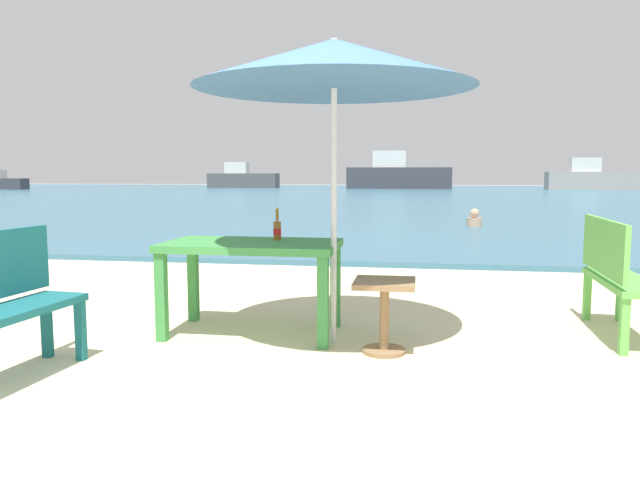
{
  "coord_description": "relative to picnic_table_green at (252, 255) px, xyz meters",
  "views": [
    {
      "loc": [
        0.76,
        -3.4,
        1.32
      ],
      "look_at": [
        -0.29,
        3.0,
        0.6
      ],
      "focal_mm": 34.27,
      "sensor_mm": 36.0,
      "label": 1
    }
  ],
  "objects": [
    {
      "name": "ground_plane",
      "position": [
        0.59,
        -1.37,
        -0.65
      ],
      "size": [
        120.0,
        120.0,
        0.0
      ],
      "primitive_type": "plane",
      "color": "beige"
    },
    {
      "name": "sea_water",
      "position": [
        0.59,
        28.63,
        -0.61
      ],
      "size": [
        120.0,
        50.0,
        0.08
      ],
      "primitive_type": "cube",
      "color": "#386B84",
      "rests_on": "ground_plane"
    },
    {
      "name": "picnic_table_green",
      "position": [
        0.0,
        0.0,
        0.0
      ],
      "size": [
        1.4,
        0.8,
        0.76
      ],
      "color": "#3D8C42",
      "rests_on": "ground_plane"
    },
    {
      "name": "beer_bottle_amber",
      "position": [
        0.18,
        0.16,
        0.2
      ],
      "size": [
        0.07,
        0.07,
        0.26
      ],
      "color": "brown",
      "rests_on": "picnic_table_green"
    },
    {
      "name": "patio_umbrella",
      "position": [
        0.7,
        -0.19,
        1.47
      ],
      "size": [
        2.1,
        2.1,
        2.3
      ],
      "color": "silver",
      "rests_on": "ground_plane"
    },
    {
      "name": "side_table_wood",
      "position": [
        1.1,
        -0.37,
        -0.3
      ],
      "size": [
        0.44,
        0.44,
        0.54
      ],
      "color": "olive",
      "rests_on": "ground_plane"
    },
    {
      "name": "bench_green_left",
      "position": [
        2.9,
        0.39,
        -0.11
      ],
      "size": [
        0.39,
        1.21,
        0.95
      ],
      "color": "#60B24C",
      "rests_on": "ground_plane"
    },
    {
      "name": "swimmer_person",
      "position": [
        2.58,
        9.6,
        -0.41
      ],
      "size": [
        0.34,
        0.34,
        0.41
      ],
      "color": "tan",
      "rests_on": "sea_water"
    },
    {
      "name": "boat_sailboat",
      "position": [
        -28.64,
        35.13,
        -0.07
      ],
      "size": [
        3.85,
        1.05,
        1.4
      ],
      "color": "#38383F",
      "rests_on": "sea_water"
    },
    {
      "name": "boat_fishing_trawler",
      "position": [
        -12.62,
        42.27,
        0.16
      ],
      "size": [
        5.56,
        1.52,
        2.02
      ],
      "color": "#4C4C4C",
      "rests_on": "sea_water"
    },
    {
      "name": "boat_barge",
      "position": [
        13.25,
        41.11,
        0.24
      ],
      "size": [
        6.18,
        1.69,
        2.25
      ],
      "color": "gray",
      "rests_on": "sea_water"
    },
    {
      "name": "boat_cargo_ship",
      "position": [
        -0.36,
        41.71,
        0.44
      ],
      "size": [
        7.74,
        2.11,
        2.81
      ],
      "color": "#38383F",
      "rests_on": "sea_water"
    }
  ]
}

